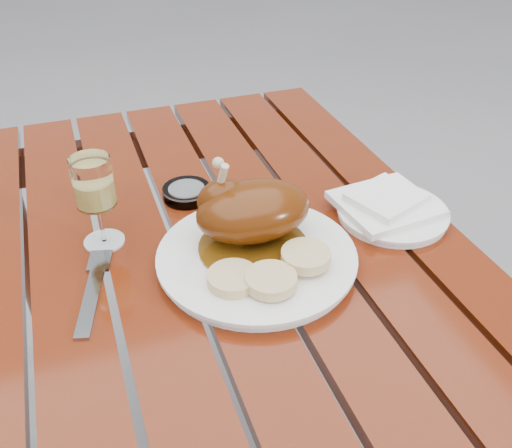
{
  "coord_description": "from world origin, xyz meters",
  "views": [
    {
      "loc": [
        -0.18,
        -0.69,
        1.31
      ],
      "look_at": [
        0.07,
        0.02,
        0.78
      ],
      "focal_mm": 40.0,
      "sensor_mm": 36.0,
      "label": 1
    }
  ],
  "objects_px": {
    "dinner_plate": "(257,258)",
    "wine_glass": "(97,202)",
    "table": "(226,404)",
    "ashtray": "(187,193)",
    "side_plate": "(392,213)"
  },
  "relations": [
    {
      "from": "dinner_plate",
      "to": "wine_glass",
      "type": "xyz_separation_m",
      "value": [
        -0.22,
        0.13,
        0.07
      ]
    },
    {
      "from": "dinner_plate",
      "to": "wine_glass",
      "type": "bearing_deg",
      "value": 148.18
    },
    {
      "from": "table",
      "to": "ashtray",
      "type": "xyz_separation_m",
      "value": [
        -0.01,
        0.18,
        0.39
      ]
    },
    {
      "from": "side_plate",
      "to": "table",
      "type": "bearing_deg",
      "value": -179.87
    },
    {
      "from": "dinner_plate",
      "to": "table",
      "type": "bearing_deg",
      "value": 140.44
    },
    {
      "from": "table",
      "to": "ashtray",
      "type": "bearing_deg",
      "value": 92.17
    },
    {
      "from": "wine_glass",
      "to": "dinner_plate",
      "type": "bearing_deg",
      "value": -31.82
    },
    {
      "from": "table",
      "to": "dinner_plate",
      "type": "distance_m",
      "value": 0.39
    },
    {
      "from": "table",
      "to": "side_plate",
      "type": "bearing_deg",
      "value": 0.13
    },
    {
      "from": "table",
      "to": "wine_glass",
      "type": "height_order",
      "value": "wine_glass"
    },
    {
      "from": "dinner_plate",
      "to": "side_plate",
      "type": "relative_size",
      "value": 1.61
    },
    {
      "from": "side_plate",
      "to": "ashtray",
      "type": "distance_m",
      "value": 0.37
    },
    {
      "from": "dinner_plate",
      "to": "ashtray",
      "type": "distance_m",
      "value": 0.23
    },
    {
      "from": "wine_glass",
      "to": "ashtray",
      "type": "height_order",
      "value": "wine_glass"
    },
    {
      "from": "wine_glass",
      "to": "side_plate",
      "type": "xyz_separation_m",
      "value": [
        0.48,
        -0.09,
        -0.07
      ]
    }
  ]
}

